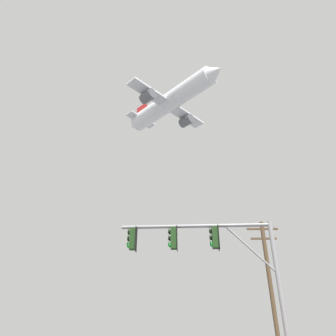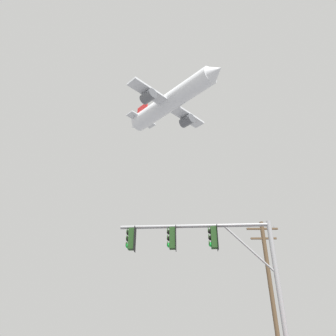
{
  "view_description": "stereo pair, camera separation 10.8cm",
  "coord_description": "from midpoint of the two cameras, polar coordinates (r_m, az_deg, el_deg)",
  "views": [
    {
      "loc": [
        0.34,
        -6.4,
        1.54
      ],
      "look_at": [
        0.09,
        19.51,
        15.71
      ],
      "focal_mm": 34.41,
      "sensor_mm": 36.0,
      "label": 1
    },
    {
      "loc": [
        0.45,
        -6.4,
        1.54
      ],
      "look_at": [
        0.09,
        19.51,
        15.71
      ],
      "focal_mm": 34.41,
      "sensor_mm": 36.0,
      "label": 2
    }
  ],
  "objects": [
    {
      "name": "signal_pole_near",
      "position": [
        13.85,
        7.58,
        -14.9
      ],
      "size": [
        6.48,
        0.63,
        6.15
      ],
      "color": "gray",
      "rests_on": "ground"
    },
    {
      "name": "airplane",
      "position": [
        58.86,
        0.35,
        11.63
      ],
      "size": [
        17.96,
        17.83,
        6.14
      ],
      "color": "white"
    },
    {
      "name": "utility_pole",
      "position": [
        23.41,
        17.56,
        -19.18
      ],
      "size": [
        2.2,
        0.28,
        9.22
      ],
      "color": "brown",
      "rests_on": "ground"
    }
  ]
}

